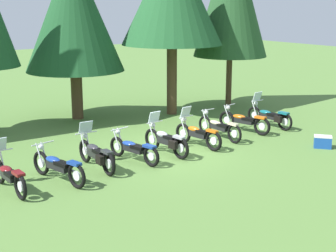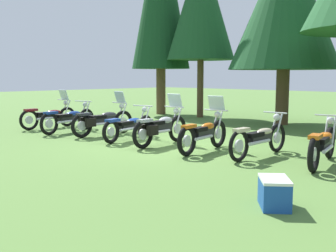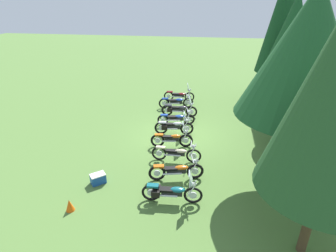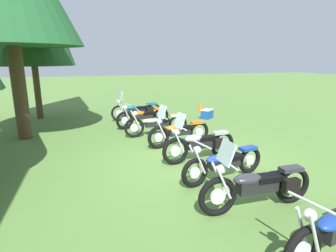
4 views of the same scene
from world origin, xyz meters
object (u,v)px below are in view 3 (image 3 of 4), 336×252
pine_tree_0 (284,15)px  picnic_cooler (98,179)px  motorcycle_2 (179,109)px  motorcycle_3 (176,118)px  motorcycle_1 (176,102)px  motorcycle_4 (174,127)px  motorcycle_7 (177,171)px  motorcycle_0 (179,95)px  pine_tree_3 (307,53)px  pine_tree_2 (315,55)px  traffic_cone (70,205)px  motorcycle_6 (177,153)px  motorcycle_8 (171,192)px  motorcycle_5 (172,139)px  pine_tree_1 (292,35)px

pine_tree_0 → picnic_cooler: 15.71m
motorcycle_2 → motorcycle_3: size_ratio=1.03×
motorcycle_1 → motorcycle_4: 4.07m
motorcycle_2 → pine_tree_0: bearing=32.3°
motorcycle_1 → motorcycle_7: motorcycle_1 is taller
motorcycle_4 → picnic_cooler: bearing=-122.9°
motorcycle_0 → motorcycle_7: 9.73m
motorcycle_1 → pine_tree_3: (7.92, 5.40, 4.97)m
pine_tree_2 → picnic_cooler: 11.41m
pine_tree_0 → traffic_cone: pine_tree_0 is taller
motorcycle_7 → pine_tree_0: size_ratio=0.24×
motorcycle_6 → motorcycle_8: motorcycle_8 is taller
motorcycle_4 → motorcycle_6: (2.79, 0.52, -0.04)m
motorcycle_5 → motorcycle_2: bearing=83.7°
motorcycle_6 → pine_tree_2: bearing=24.5°
motorcycle_8 → pine_tree_0: size_ratio=0.24×
motorcycle_3 → traffic_cone: motorcycle_3 is taller
motorcycle_1 → motorcycle_5: 5.51m
motorcycle_0 → motorcycle_1: size_ratio=0.95×
motorcycle_2 → motorcycle_3: (1.33, -0.00, -0.05)m
motorcycle_0 → motorcycle_7: size_ratio=0.97×
motorcycle_6 → traffic_cone: 5.24m
motorcycle_4 → pine_tree_2: bearing=-5.0°
motorcycle_4 → motorcycle_7: 4.28m
motorcycle_5 → pine_tree_3: pine_tree_3 is taller
motorcycle_4 → motorcycle_6: size_ratio=0.93×
motorcycle_7 → motorcycle_8: 1.45m
pine_tree_3 → motorcycle_6: bearing=-103.3°
pine_tree_0 → pine_tree_3: pine_tree_0 is taller
pine_tree_0 → traffic_cone: bearing=-35.2°
motorcycle_7 → motorcycle_0: bearing=82.7°
pine_tree_2 → pine_tree_3: pine_tree_3 is taller
motorcycle_0 → motorcycle_4: bearing=-89.2°
motorcycle_5 → motorcycle_8: size_ratio=0.94×
motorcycle_1 → pine_tree_2: pine_tree_2 is taller
motorcycle_4 → pine_tree_0: size_ratio=0.22×
picnic_cooler → traffic_cone: (1.74, -0.41, 0.02)m
motorcycle_7 → pine_tree_0: bearing=49.0°
motorcycle_6 → picnic_cooler: 3.77m
picnic_cooler → motorcycle_8: bearing=77.6°
motorcycle_6 → pine_tree_1: 10.27m
motorcycle_3 → motorcycle_6: 4.13m
pine_tree_1 → picnic_cooler: pine_tree_1 is taller
motorcycle_5 → motorcycle_7: (2.79, 0.56, -0.01)m
pine_tree_2 → pine_tree_3: size_ratio=0.93×
motorcycle_4 → motorcycle_0: bearing=87.3°
motorcycle_1 → motorcycle_3: size_ratio=1.06×
motorcycle_4 → pine_tree_0: pine_tree_0 is taller
motorcycle_1 → pine_tree_1: size_ratio=0.32×
motorcycle_0 → motorcycle_8: bearing=-87.4°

